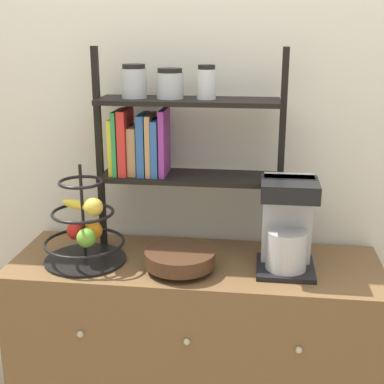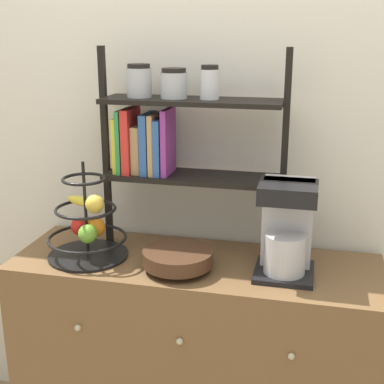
% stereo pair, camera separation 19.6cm
% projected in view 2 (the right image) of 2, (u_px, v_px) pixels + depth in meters
% --- Properties ---
extents(wall_back, '(7.00, 0.05, 2.60)m').
position_uv_depth(wall_back, '(211.00, 145.00, 2.19)').
color(wall_back, silver).
rests_on(wall_back, ground_plane).
extents(sideboard, '(1.41, 0.49, 0.90)m').
position_uv_depth(sideboard, '(195.00, 363.00, 2.17)').
color(sideboard, brown).
rests_on(sideboard, ground_plane).
extents(coffee_maker, '(0.21, 0.22, 0.35)m').
position_uv_depth(coffee_maker, '(287.00, 229.00, 1.90)').
color(coffee_maker, black).
rests_on(coffee_maker, sideboard).
extents(fruit_stand, '(0.31, 0.31, 0.38)m').
position_uv_depth(fruit_stand, '(88.00, 227.00, 2.05)').
color(fruit_stand, black).
rests_on(fruit_stand, sideboard).
extents(wooden_bowl, '(0.26, 0.26, 0.08)m').
position_uv_depth(wooden_bowl, '(178.00, 258.00, 1.96)').
color(wooden_bowl, '#422819').
rests_on(wooden_bowl, sideboard).
extents(shelf_hutch, '(0.73, 0.20, 0.79)m').
position_uv_depth(shelf_hutch, '(167.00, 132.00, 2.04)').
color(shelf_hutch, black).
rests_on(shelf_hutch, sideboard).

